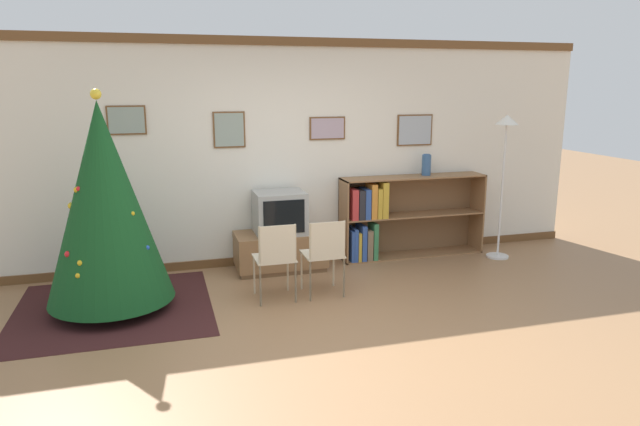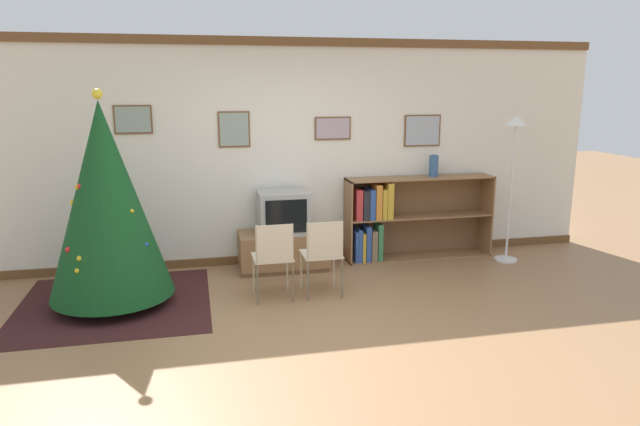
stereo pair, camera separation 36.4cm
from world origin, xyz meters
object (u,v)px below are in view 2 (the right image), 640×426
object	(u,v)px
bookshelf	(393,219)
standing_lamp	(514,150)
tv_console	(284,250)
folding_chair_left	(274,256)
television	(283,212)
folding_chair_right	(323,253)
christmas_tree	(106,201)
vase	(434,165)

from	to	relation	value
bookshelf	standing_lamp	world-z (taller)	standing_lamp
tv_console	folding_chair_left	world-z (taller)	folding_chair_left
television	folding_chair_right	distance (m)	1.05
christmas_tree	vase	bearing A→B (deg)	13.21
standing_lamp	christmas_tree	bearing A→B (deg)	-174.32
television	folding_chair_left	size ratio (longest dim) A/B	0.71
folding_chair_right	bookshelf	distance (m)	1.61
folding_chair_left	christmas_tree	bearing A→B (deg)	171.26
bookshelf	vase	xyz separation A→B (m)	(0.52, 0.02, 0.65)
vase	standing_lamp	world-z (taller)	standing_lamp
tv_console	folding_chair_right	xyz separation A→B (m)	(0.26, -1.00, 0.25)
television	folding_chair_left	bearing A→B (deg)	-104.45
folding_chair_right	tv_console	bearing A→B (deg)	104.41
christmas_tree	tv_console	xyz separation A→B (m)	(1.84, 0.75, -0.84)
tv_console	vase	bearing A→B (deg)	3.97
television	bookshelf	distance (m)	1.44
christmas_tree	folding_chair_right	distance (m)	2.20
television	folding_chair_right	size ratio (longest dim) A/B	0.71
television	standing_lamp	xyz separation A→B (m)	(2.78, -0.29, 0.69)
folding_chair_left	folding_chair_right	bearing A→B (deg)	0.00
christmas_tree	bookshelf	bearing A→B (deg)	14.84
tv_console	standing_lamp	xyz separation A→B (m)	(2.78, -0.29, 1.16)
vase	standing_lamp	size ratio (longest dim) A/B	0.15
tv_console	bookshelf	bearing A→B (deg)	4.47
folding_chair_left	bookshelf	xyz separation A→B (m)	(1.68, 1.11, 0.04)
christmas_tree	bookshelf	size ratio (longest dim) A/B	1.13
folding_chair_left	bookshelf	size ratio (longest dim) A/B	0.44
christmas_tree	folding_chair_right	xyz separation A→B (m)	(2.10, -0.24, -0.59)
folding_chair_right	bookshelf	bearing A→B (deg)	43.65
christmas_tree	vase	world-z (taller)	christmas_tree
television	standing_lamp	distance (m)	2.88
tv_console	folding_chair_right	size ratio (longest dim) A/B	1.28
tv_console	folding_chair_right	bearing A→B (deg)	-75.59
tv_console	bookshelf	size ratio (longest dim) A/B	0.56
tv_console	television	distance (m)	0.47
bookshelf	tv_console	bearing A→B (deg)	-175.53
folding_chair_left	folding_chair_right	distance (m)	0.51
tv_console	vase	world-z (taller)	vase
standing_lamp	vase	bearing A→B (deg)	152.97
tv_console	bookshelf	distance (m)	1.45
tv_console	folding_chair_left	size ratio (longest dim) A/B	1.28
christmas_tree	tv_console	distance (m)	2.16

